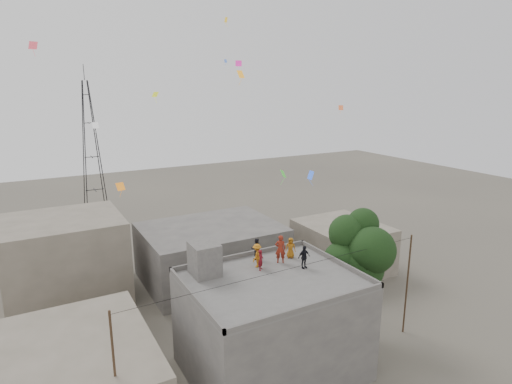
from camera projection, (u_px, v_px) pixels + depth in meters
ground at (271, 369)px, 26.79m from camera, size 140.00×140.00×0.00m
main_building at (272, 326)px, 26.06m from camera, size 10.00×8.00×6.10m
parapet at (272, 277)px, 25.29m from camera, size 10.00×8.00×0.30m
stair_head_box at (205, 259)px, 25.79m from camera, size 1.60×1.80×2.00m
neighbor_west at (76, 380)px, 22.84m from camera, size 8.00×10.00×4.00m
neighbor_north at (211, 252)px, 39.02m from camera, size 12.00×9.00×5.00m
neighbor_northwest at (66, 260)px, 34.84m from camera, size 9.00×8.00×7.00m
neighbor_east at (342, 246)px, 41.34m from camera, size 7.00×8.00×4.40m
tree at (359, 253)px, 29.30m from camera, size 4.90×4.60×9.10m
utility_line at (290, 322)px, 25.05m from camera, size 20.12×0.62×7.40m
transmission_tower at (91, 150)px, 56.70m from camera, size 2.97×2.97×20.01m
person_red_adult at (280, 249)px, 27.55m from camera, size 0.82×0.73×1.88m
person_orange_child at (291, 248)px, 28.43m from camera, size 0.81×0.74×1.39m
person_dark_child at (256, 249)px, 28.18m from camera, size 0.86×0.79×1.44m
person_dark_adult at (304, 257)px, 26.79m from camera, size 0.87×0.38×1.47m
person_orange_adult at (257, 255)px, 26.97m from camera, size 1.13×1.04×1.52m
person_red_child at (261, 260)px, 26.53m from camera, size 0.57×0.56×1.32m
kites at (220, 109)px, 27.68m from camera, size 21.31×16.55×11.22m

